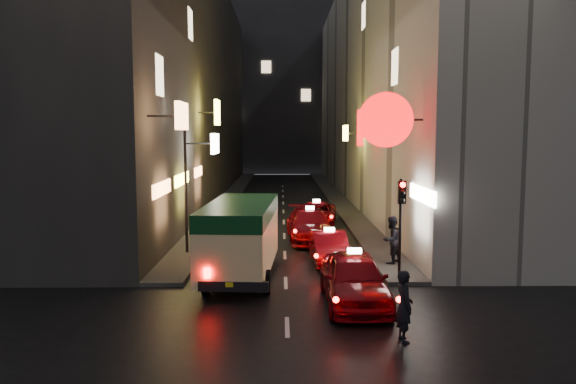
{
  "coord_description": "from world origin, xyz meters",
  "views": [
    {
      "loc": [
        -0.16,
        -10.7,
        5.22
      ],
      "look_at": [
        0.14,
        13.0,
        2.73
      ],
      "focal_mm": 35.0,
      "sensor_mm": 36.0,
      "label": 1
    }
  ],
  "objects_px": {
    "taxi_near": "(354,275)",
    "lamp_post": "(185,169)",
    "minibus": "(241,231)",
    "pedestrian_crossing": "(404,301)",
    "traffic_light": "(401,207)"
  },
  "relations": [
    {
      "from": "taxi_near",
      "to": "minibus",
      "type": "bearing_deg",
      "value": 138.99
    },
    {
      "from": "taxi_near",
      "to": "lamp_post",
      "type": "xyz_separation_m",
      "value": [
        -6.27,
        7.0,
        2.8
      ]
    },
    {
      "from": "lamp_post",
      "to": "pedestrian_crossing",
      "type": "bearing_deg",
      "value": -54.73
    },
    {
      "from": "minibus",
      "to": "taxi_near",
      "type": "bearing_deg",
      "value": -41.01
    },
    {
      "from": "pedestrian_crossing",
      "to": "lamp_post",
      "type": "xyz_separation_m",
      "value": [
        -7.12,
        10.07,
        2.69
      ]
    },
    {
      "from": "lamp_post",
      "to": "traffic_light",
      "type": "bearing_deg",
      "value": -28.91
    },
    {
      "from": "traffic_light",
      "to": "taxi_near",
      "type": "bearing_deg",
      "value": -128.01
    },
    {
      "from": "minibus",
      "to": "pedestrian_crossing",
      "type": "relative_size",
      "value": 3.16
    },
    {
      "from": "taxi_near",
      "to": "pedestrian_crossing",
      "type": "xyz_separation_m",
      "value": [
        0.86,
        -3.06,
        0.11
      ]
    },
    {
      "from": "pedestrian_crossing",
      "to": "traffic_light",
      "type": "relative_size",
      "value": 0.59
    },
    {
      "from": "minibus",
      "to": "lamp_post",
      "type": "height_order",
      "value": "lamp_post"
    },
    {
      "from": "pedestrian_crossing",
      "to": "taxi_near",
      "type": "bearing_deg",
      "value": 8.43
    },
    {
      "from": "pedestrian_crossing",
      "to": "lamp_post",
      "type": "bearing_deg",
      "value": 28.12
    },
    {
      "from": "minibus",
      "to": "taxi_near",
      "type": "xyz_separation_m",
      "value": [
        3.69,
        -3.21,
        -0.81
      ]
    },
    {
      "from": "pedestrian_crossing",
      "to": "traffic_light",
      "type": "distance_m",
      "value": 5.88
    }
  ]
}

